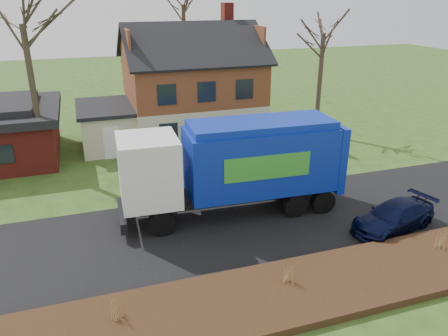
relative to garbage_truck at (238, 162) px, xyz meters
name	(u,v)px	position (x,y,z in m)	size (l,w,h in m)	color
ground	(229,227)	(-0.86, -1.28, -2.60)	(120.00, 120.00, 0.00)	#2A4C19
road	(229,227)	(-0.86, -1.28, -2.59)	(80.00, 7.00, 0.02)	black
mulch_verge	(279,295)	(-0.86, -6.58, -2.45)	(80.00, 3.50, 0.30)	black
main_house	(185,82)	(0.63, 12.63, 1.43)	(12.95, 8.95, 9.26)	beige
garbage_truck	(238,162)	(0.00, 0.00, 0.00)	(10.65, 3.30, 4.51)	black
silver_sedan	(192,172)	(-1.25, 3.84, -1.83)	(1.64, 4.70, 1.55)	#95969C
navy_wagon	(394,217)	(6.08, -3.77, -1.97)	(1.76, 4.33, 1.26)	black
tree_front_east	(325,15)	(9.98, 10.04, 5.88)	(3.76, 3.76, 10.44)	#443529
grass_clump_west	(116,305)	(-6.31, -6.09, -1.84)	(0.35, 0.29, 0.93)	#9E8045
grass_clump_mid	(289,273)	(-0.31, -6.23, -1.88)	(0.30, 0.25, 0.85)	#A68249
grass_clump_east	(443,240)	(6.59, -6.16, -1.90)	(0.32, 0.26, 0.80)	#A08546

